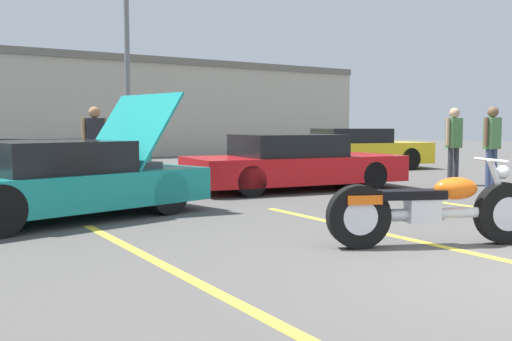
{
  "coord_description": "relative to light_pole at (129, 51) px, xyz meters",
  "views": [
    {
      "loc": [
        -4.93,
        -2.87,
        1.37
      ],
      "look_at": [
        -1.06,
        3.24,
        0.8
      ],
      "focal_mm": 40.0,
      "sensor_mm": 36.0,
      "label": 1
    }
  ],
  "objects": [
    {
      "name": "spectator_by_show_car",
      "position": [
        -3.47,
        -7.43,
        -2.86
      ],
      "size": [
        0.52,
        0.23,
        1.76
      ],
      "color": "#38476B",
      "rests_on": "ground"
    },
    {
      "name": "spectator_near_motorcycle",
      "position": [
        4.01,
        -11.33,
        -2.84
      ],
      "size": [
        0.52,
        0.23,
        1.78
      ],
      "color": "#38476B",
      "rests_on": "ground"
    },
    {
      "name": "parking_stripe_middle",
      "position": [
        -1.72,
        -13.97,
        -3.91
      ],
      "size": [
        0.12,
        5.4,
        0.01
      ],
      "primitive_type": "cube",
      "color": "yellow",
      "rests_on": "ground"
    },
    {
      "name": "spectator_midground",
      "position": [
        3.93,
        -10.39,
        -2.84
      ],
      "size": [
        0.52,
        0.23,
        1.78
      ],
      "color": "#333338",
      "rests_on": "ground"
    },
    {
      "name": "parked_car_mid_left_row",
      "position": [
        -3.49,
        -4.12,
        -3.38
      ],
      "size": [
        5.01,
        3.29,
        1.06
      ],
      "rotation": [
        0.0,
        0.0,
        0.34
      ],
      "color": "teal",
      "rests_on": "ground"
    },
    {
      "name": "parked_car_right_row",
      "position": [
        5.34,
        -5.53,
        -3.29
      ],
      "size": [
        4.9,
        2.75,
        1.28
      ],
      "rotation": [
        0.0,
        0.0,
        -0.22
      ],
      "color": "yellow",
      "rests_on": "ground"
    },
    {
      "name": "show_car_hood_open",
      "position": [
        -4.83,
        -10.41,
        -3.34
      ],
      "size": [
        4.46,
        2.8,
        1.89
      ],
      "rotation": [
        0.0,
        0.0,
        0.24
      ],
      "color": "teal",
      "rests_on": "ground"
    },
    {
      "name": "motorcycle",
      "position": [
        -1.78,
        -14.66,
        -3.49
      ],
      "size": [
        2.33,
        1.19,
        0.99
      ],
      "rotation": [
        0.0,
        0.0,
        -0.42
      ],
      "color": "black",
      "rests_on": "ground"
    },
    {
      "name": "parked_car_mid_right_row",
      "position": [
        0.32,
        -9.09,
        -3.35
      ],
      "size": [
        4.84,
        2.48,
        1.18
      ],
      "rotation": [
        0.0,
        0.0,
        -0.13
      ],
      "color": "red",
      "rests_on": "ground"
    },
    {
      "name": "far_building",
      "position": [
        -1.98,
        6.53,
        -1.57
      ],
      "size": [
        32.0,
        4.2,
        4.4
      ],
      "color": "#B2AD9E",
      "rests_on": "ground"
    },
    {
      "name": "light_pole",
      "position": [
        0.0,
        0.0,
        0.0
      ],
      "size": [
        1.21,
        0.28,
        7.07
      ],
      "color": "slate",
      "rests_on": "ground"
    },
    {
      "name": "parking_stripe_foreground",
      "position": [
        -4.74,
        -13.97,
        -3.91
      ],
      "size": [
        0.12,
        5.4,
        0.01
      ],
      "primitive_type": "cube",
      "color": "yellow",
      "rests_on": "ground"
    }
  ]
}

